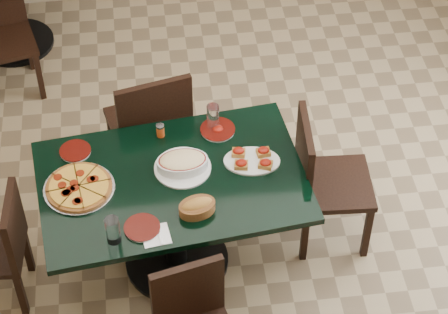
{
  "coord_description": "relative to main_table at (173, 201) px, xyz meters",
  "views": [
    {
      "loc": [
        -0.36,
        -3.36,
        4.33
      ],
      "look_at": [
        0.05,
        0.0,
        0.82
      ],
      "focal_mm": 70.0,
      "sensor_mm": 36.0,
      "label": 1
    }
  ],
  "objects": [
    {
      "name": "floor",
      "position": [
        0.25,
        0.07,
        -0.57
      ],
      "size": [
        5.5,
        5.5,
        0.0
      ],
      "primitive_type": "plane",
      "color": "#87714E",
      "rests_on": "ground"
    },
    {
      "name": "main_table",
      "position": [
        0.0,
        0.0,
        0.0
      ],
      "size": [
        1.58,
        1.11,
        0.75
      ],
      "rotation": [
        0.0,
        0.0,
        0.12
      ],
      "color": "black",
      "rests_on": "floor"
    },
    {
      "name": "chair_far",
      "position": [
        -0.08,
        0.65,
        -0.01
      ],
      "size": [
        0.56,
        0.56,
        1.0
      ],
      "rotation": [
        0.0,
        0.0,
        3.38
      ],
      "color": "black",
      "rests_on": "floor"
    },
    {
      "name": "chair_right",
      "position": [
        0.89,
        0.12,
        -0.04
      ],
      "size": [
        0.46,
        0.46,
        0.94
      ],
      "rotation": [
        0.0,
        0.0,
        1.52
      ],
      "color": "black",
      "rests_on": "floor"
    },
    {
      "name": "chair_left",
      "position": [
        -0.99,
        -0.1,
        -0.13
      ],
      "size": [
        0.4,
        0.4,
        0.8
      ],
      "rotation": [
        0.0,
        0.0,
        -1.65
      ],
      "color": "black",
      "rests_on": "floor"
    },
    {
      "name": "back_chair_near",
      "position": [
        -1.09,
        1.84,
        -0.06
      ],
      "size": [
        0.51,
        0.51,
        0.9
      ],
      "rotation": [
        0.0,
        0.0,
        0.24
      ],
      "color": "black",
      "rests_on": "floor"
    },
    {
      "name": "pepperoni_pizza",
      "position": [
        -0.51,
        -0.01,
        0.2
      ],
      "size": [
        0.39,
        0.39,
        0.04
      ],
      "rotation": [
        0.0,
        0.0,
        0.15
      ],
      "color": "#ACADB3",
      "rests_on": "main_table"
    },
    {
      "name": "lasagna_casserole",
      "position": [
        0.07,
        0.07,
        0.23
      ],
      "size": [
        0.32,
        0.32,
        0.09
      ],
      "rotation": [
        0.0,
        0.0,
        0.03
      ],
      "color": "silver",
      "rests_on": "main_table"
    },
    {
      "name": "bread_basket",
      "position": [
        0.12,
        -0.25,
        0.22
      ],
      "size": [
        0.23,
        0.19,
        0.09
      ],
      "rotation": [
        0.0,
        0.0,
        0.26
      ],
      "color": "brown",
      "rests_on": "main_table"
    },
    {
      "name": "bruschetta_platter",
      "position": [
        0.46,
        0.08,
        0.21
      ],
      "size": [
        0.35,
        0.26,
        0.05
      ],
      "rotation": [
        0.0,
        0.0,
        -0.13
      ],
      "color": "silver",
      "rests_on": "main_table"
    },
    {
      "name": "side_plate_near",
      "position": [
        -0.18,
        -0.33,
        0.19
      ],
      "size": [
        0.19,
        0.19,
        0.02
      ],
      "rotation": [
        0.0,
        0.0,
        -0.25
      ],
      "color": "silver",
      "rests_on": "main_table"
    },
    {
      "name": "side_plate_far_r",
      "position": [
        0.3,
        0.36,
        0.19
      ],
      "size": [
        0.21,
        0.21,
        0.03
      ],
      "rotation": [
        0.0,
        0.0,
        -0.21
      ],
      "color": "silver",
      "rests_on": "main_table"
    },
    {
      "name": "side_plate_far_l",
      "position": [
        -0.53,
        0.28,
        0.19
      ],
      "size": [
        0.18,
        0.18,
        0.02
      ],
      "rotation": [
        0.0,
        0.0,
        0.1
      ],
      "color": "silver",
      "rests_on": "main_table"
    },
    {
      "name": "napkin_setting",
      "position": [
        -0.11,
        -0.39,
        0.18
      ],
      "size": [
        0.16,
        0.16,
        0.01
      ],
      "rotation": [
        0.0,
        0.0,
        0.14
      ],
      "color": "white",
      "rests_on": "main_table"
    },
    {
      "name": "water_glass_a",
      "position": [
        0.28,
        0.39,
        0.26
      ],
      "size": [
        0.07,
        0.07,
        0.16
      ],
      "primitive_type": "cylinder",
      "color": "white",
      "rests_on": "main_table"
    },
    {
      "name": "water_glass_b",
      "position": [
        -0.33,
        -0.39,
        0.26
      ],
      "size": [
        0.08,
        0.08,
        0.16
      ],
      "primitive_type": "cylinder",
      "color": "white",
      "rests_on": "main_table"
    },
    {
      "name": "pepper_shaker",
      "position": [
        -0.04,
        0.35,
        0.22
      ],
      "size": [
        0.05,
        0.05,
        0.08
      ],
      "color": "#AF3C12",
      "rests_on": "main_table"
    }
  ]
}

